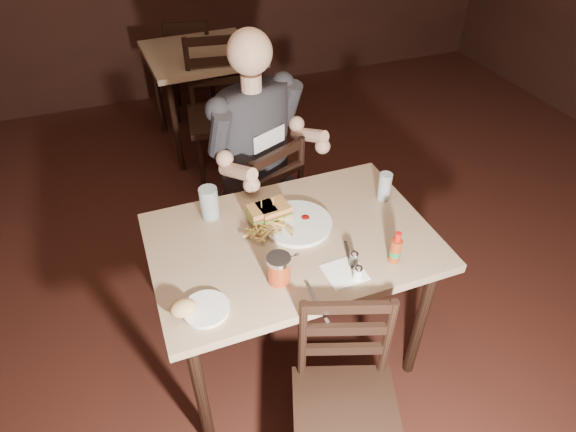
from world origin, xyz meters
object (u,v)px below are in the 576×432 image
object	(u,v)px
dinner_plate	(297,224)
glass_left	(209,203)
syrup_dispenser	(279,269)
main_table	(292,253)
bg_chair_near	(222,118)
diner	(259,130)
glass_right	(385,187)
bg_table	(202,63)
chair_near	(346,414)
chair_far	(256,204)
bg_chair_far	(191,67)
hot_sauce	(396,247)
side_plate	(206,310)

from	to	relation	value
dinner_plate	glass_left	size ratio (longest dim) A/B	1.96
dinner_plate	syrup_dispenser	distance (m)	0.32
main_table	syrup_dispenser	world-z (taller)	syrup_dispenser
bg_chair_near	diner	distance (m)	1.08
glass_left	glass_right	bearing A→B (deg)	-10.85
bg_table	glass_right	distance (m)	2.10
chair_near	glass_left	distance (m)	0.99
chair_far	bg_table	bearing A→B (deg)	-115.82
bg_chair_far	dinner_plate	size ratio (longest dim) A/B	3.06
hot_sauce	syrup_dispenser	bearing A→B (deg)	172.63
bg_chair_far	diner	xyz separation A→B (m)	(-0.03, -2.09, 0.49)
chair_far	diner	size ratio (longest dim) A/B	0.92
bg_chair_far	side_plate	xyz separation A→B (m)	(-0.51, -2.97, 0.34)
bg_chair_far	bg_chair_near	xyz separation A→B (m)	(0.00, -1.10, 0.06)
bg_table	bg_chair_far	bearing A→B (deg)	90.00
side_plate	main_table	bearing A→B (deg)	31.00
bg_chair_near	hot_sauce	size ratio (longest dim) A/B	6.93
main_table	syrup_dispenser	size ratio (longest dim) A/B	10.00
chair_near	side_plate	world-z (taller)	chair_near
bg_table	diner	world-z (taller)	diner
diner	dinner_plate	xyz separation A→B (m)	(-0.01, -0.56, -0.15)
diner	side_plate	size ratio (longest dim) A/B	5.92
side_plate	dinner_plate	bearing A→B (deg)	34.37
glass_right	side_plate	distance (m)	0.97
side_plate	bg_chair_near	bearing A→B (deg)	74.84
bg_table	chair_far	distance (m)	1.52
chair_near	bg_chair_near	bearing A→B (deg)	106.34
bg_chair_near	glass_left	world-z (taller)	bg_chair_near
main_table	bg_chair_near	world-z (taller)	bg_chair_near
main_table	dinner_plate	xyz separation A→B (m)	(0.05, 0.07, 0.09)
bg_chair_near	hot_sauce	xyz separation A→B (m)	(0.24, -1.88, 0.35)
bg_table	dinner_plate	world-z (taller)	dinner_plate
glass_left	syrup_dispenser	distance (m)	0.48
diner	chair_far	bearing A→B (deg)	90.00
glass_left	glass_right	size ratio (longest dim) A/B	1.10
bg_table	bg_chair_near	xyz separation A→B (m)	(0.00, -0.55, -0.18)
bg_table	chair_far	size ratio (longest dim) A/B	0.96
syrup_dispenser	side_plate	size ratio (longest dim) A/B	0.72
diner	hot_sauce	xyz separation A→B (m)	(0.26, -0.88, -0.09)
dinner_plate	chair_near	bearing A→B (deg)	-95.35
main_table	glass_left	world-z (taller)	glass_left
chair_far	bg_chair_near	size ratio (longest dim) A/B	0.88
bg_chair_far	main_table	bearing A→B (deg)	99.81
glass_right	side_plate	world-z (taller)	glass_right
syrup_dispenser	side_plate	xyz separation A→B (m)	(-0.29, -0.05, -0.05)
chair_near	bg_chair_far	xyz separation A→B (m)	(0.10, 3.32, 0.02)
main_table	bg_table	bearing A→B (deg)	87.61
chair_near	glass_right	xyz separation A→B (m)	(0.50, 0.71, 0.42)
bg_chair_near	side_plate	xyz separation A→B (m)	(-0.51, -1.87, 0.28)
bg_chair_far	hot_sauce	world-z (taller)	hot_sauce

